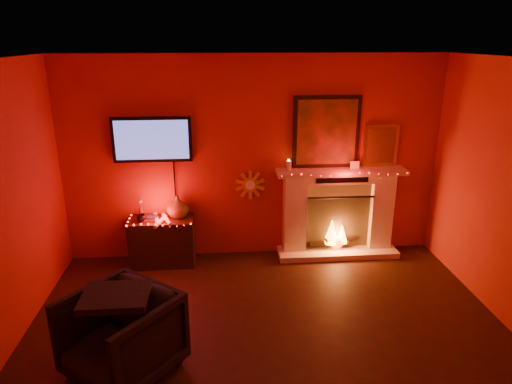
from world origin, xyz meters
The scene contains 6 objects.
room centered at (0.00, 0.00, 1.35)m, with size 5.00×5.00×5.00m.
fireplace centered at (1.14, 2.39, 0.72)m, with size 1.72×0.40×2.18m.
tv centered at (-1.30, 2.45, 1.65)m, with size 1.00×0.07×1.24m.
sunburst_clock centered at (-0.05, 2.48, 1.00)m, with size 0.40×0.03×0.40m.
console_table centered at (-1.22, 2.26, 0.37)m, with size 0.84×0.54×0.93m.
armchair centered at (-1.36, 0.15, 0.39)m, with size 0.84×0.86×0.79m, color black.
Camera 1 is at (-0.47, -3.32, 2.89)m, focal length 32.00 mm.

